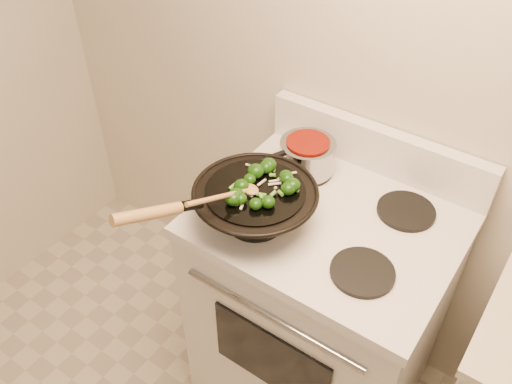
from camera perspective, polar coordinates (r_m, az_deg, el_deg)
The scene contains 5 objects.
stove at distance 2.02m, azimuth 6.78°, elevation -11.85°, with size 0.78×0.67×1.08m.
wok at distance 1.60m, azimuth -0.22°, elevation -1.23°, with size 0.37×0.60×0.25m.
stirfry at distance 1.56m, azimuth 0.70°, elevation 0.88°, with size 0.20×0.24×0.04m.
wooden_spoon at distance 1.50m, azimuth -2.46°, elevation -0.17°, with size 0.08×0.25×0.10m.
saucepan at distance 1.80m, azimuth 5.36°, elevation 3.88°, with size 0.19×0.28×0.11m.
Camera 1 is at (0.24, 0.05, 2.07)m, focal length 38.00 mm.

